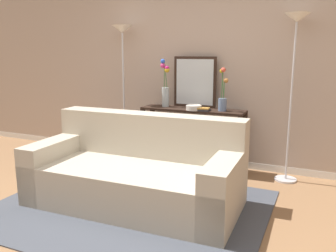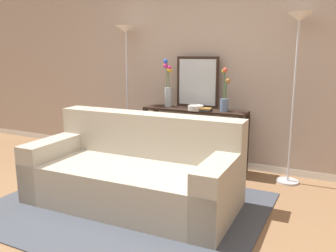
% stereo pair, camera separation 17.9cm
% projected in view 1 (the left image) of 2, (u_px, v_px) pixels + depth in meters
% --- Properties ---
extents(ground_plane, '(16.00, 16.00, 0.02)m').
position_uv_depth(ground_plane, '(127.00, 230.00, 3.08)').
color(ground_plane, '#936B47').
extents(back_wall, '(12.00, 0.15, 3.00)m').
position_uv_depth(back_wall, '(207.00, 54.00, 4.68)').
color(back_wall, white).
rests_on(back_wall, ground).
extents(area_rug, '(2.61, 2.05, 0.01)m').
position_uv_depth(area_rug, '(129.00, 208.00, 3.48)').
color(area_rug, '#474C56').
rests_on(area_rug, ground).
extents(couch, '(2.11, 1.03, 0.88)m').
position_uv_depth(couch, '(137.00, 174.00, 3.57)').
color(couch, '#BCB29E').
rests_on(couch, ground).
extents(console_table, '(1.36, 0.34, 0.80)m').
position_uv_depth(console_table, '(192.00, 127.00, 4.63)').
color(console_table, black).
rests_on(console_table, ground).
extents(floor_lamp_left, '(0.28, 0.28, 1.87)m').
position_uv_depth(floor_lamp_left, '(123.00, 55.00, 4.84)').
color(floor_lamp_left, silver).
rests_on(floor_lamp_left, ground).
extents(floor_lamp_right, '(0.28, 0.28, 1.94)m').
position_uv_depth(floor_lamp_right, '(295.00, 51.00, 3.94)').
color(floor_lamp_right, silver).
rests_on(floor_lamp_right, ground).
extents(wall_mirror, '(0.58, 0.02, 0.67)m').
position_uv_depth(wall_mirror, '(195.00, 82.00, 4.64)').
color(wall_mirror, black).
rests_on(wall_mirror, console_table).
extents(vase_tall_flowers, '(0.13, 0.10, 0.63)m').
position_uv_depth(vase_tall_flowers, '(165.00, 87.00, 4.70)').
color(vase_tall_flowers, silver).
rests_on(vase_tall_flowers, console_table).
extents(vase_short_flowers, '(0.12, 0.12, 0.54)m').
position_uv_depth(vase_short_flowers, '(223.00, 97.00, 4.36)').
color(vase_short_flowers, '#6B84AD').
rests_on(vase_short_flowers, console_table).
extents(fruit_bowl, '(0.20, 0.20, 0.06)m').
position_uv_depth(fruit_bowl, '(194.00, 108.00, 4.46)').
color(fruit_bowl, silver).
rests_on(fruit_bowl, console_table).
extents(book_stack, '(0.20, 0.14, 0.04)m').
position_uv_depth(book_stack, '(202.00, 109.00, 4.41)').
color(book_stack, '#2D2D33').
rests_on(book_stack, console_table).
extents(book_row_under_console, '(0.33, 0.17, 0.13)m').
position_uv_depth(book_row_under_console, '(165.00, 159.00, 4.88)').
color(book_row_under_console, maroon).
rests_on(book_row_under_console, ground).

